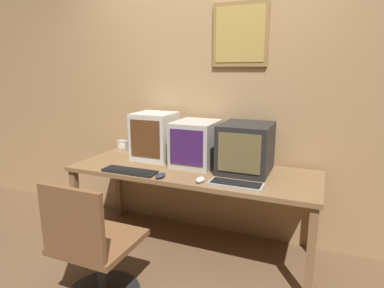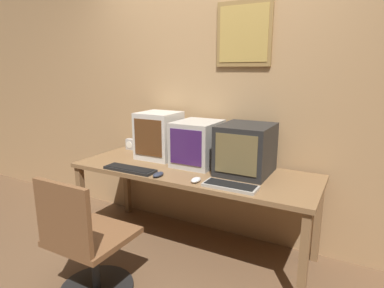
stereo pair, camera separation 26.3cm
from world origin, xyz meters
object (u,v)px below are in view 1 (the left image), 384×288
object	(u,v)px
monitor_left	(155,136)
office_chair	(93,254)
desk_clock	(123,146)
keyboard_side	(236,184)
mouse_far_corner	(200,180)
monitor_right	(246,148)
mouse_near_keyboard	(161,176)
monitor_center	(196,143)
keyboard_main	(130,171)

from	to	relation	value
monitor_left	office_chair	xyz separation A→B (m)	(0.11, -1.06, -0.58)
office_chair	monitor_left	bearing A→B (deg)	96.03
desk_clock	office_chair	xyz separation A→B (m)	(0.55, -1.18, -0.42)
keyboard_side	mouse_far_corner	distance (m)	0.27
monitor_right	mouse_near_keyboard	distance (m)	0.72
monitor_center	keyboard_main	distance (m)	0.61
monitor_left	keyboard_main	world-z (taller)	monitor_left
monitor_center	keyboard_main	bearing A→B (deg)	-134.24
monitor_right	mouse_near_keyboard	bearing A→B (deg)	-143.70
keyboard_side	desk_clock	xyz separation A→B (m)	(-1.33, 0.55, 0.04)
monitor_center	office_chair	world-z (taller)	monitor_center
office_chair	keyboard_side	bearing A→B (deg)	38.83
keyboard_side	mouse_near_keyboard	distance (m)	0.58
keyboard_main	mouse_near_keyboard	bearing A→B (deg)	-3.16
desk_clock	monitor_right	bearing A→B (deg)	-7.83
monitor_left	desk_clock	distance (m)	0.48
monitor_left	monitor_right	size ratio (longest dim) A/B	0.95
mouse_near_keyboard	monitor_center	bearing A→B (deg)	74.96
monitor_left	desk_clock	bearing A→B (deg)	164.56
monitor_left	office_chair	world-z (taller)	monitor_left
monitor_left	mouse_near_keyboard	world-z (taller)	monitor_left
keyboard_main	monitor_left	bearing A→B (deg)	91.94
monitor_left	keyboard_side	distance (m)	1.01
monitor_right	keyboard_side	distance (m)	0.41
keyboard_side	mouse_near_keyboard	world-z (taller)	mouse_near_keyboard
keyboard_main	mouse_far_corner	world-z (taller)	mouse_far_corner
monitor_right	desk_clock	bearing A→B (deg)	172.17
keyboard_main	desk_clock	world-z (taller)	desk_clock
monitor_left	keyboard_main	bearing A→B (deg)	-88.06
keyboard_main	office_chair	size ratio (longest dim) A/B	0.52
monitor_right	keyboard_side	world-z (taller)	monitor_right
monitor_right	monitor_left	bearing A→B (deg)	176.16
monitor_center	monitor_right	distance (m)	0.45
keyboard_side	mouse_far_corner	world-z (taller)	mouse_far_corner
monitor_right	mouse_far_corner	size ratio (longest dim) A/B	4.36
monitor_left	mouse_far_corner	size ratio (longest dim) A/B	4.13
monitor_right	keyboard_side	size ratio (longest dim) A/B	1.17
desk_clock	mouse_far_corner	bearing A→B (deg)	-27.99
mouse_near_keyboard	mouse_far_corner	bearing A→B (deg)	4.90
monitor_center	keyboard_main	world-z (taller)	monitor_center
monitor_left	mouse_far_corner	world-z (taller)	monitor_left
office_chair	monitor_right	bearing A→B (deg)	52.79
monitor_left	monitor_right	world-z (taller)	monitor_left
monitor_right	mouse_far_corner	bearing A→B (deg)	-122.44
mouse_near_keyboard	monitor_right	bearing A→B (deg)	36.30
monitor_left	monitor_right	xyz separation A→B (m)	(0.87, -0.06, -0.02)
mouse_near_keyboard	office_chair	xyz separation A→B (m)	(-0.20, -0.58, -0.38)
keyboard_side	office_chair	xyz separation A→B (m)	(-0.78, -0.63, -0.38)
mouse_far_corner	office_chair	xyz separation A→B (m)	(-0.51, -0.61, -0.38)
mouse_near_keyboard	keyboard_side	bearing A→B (deg)	4.16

